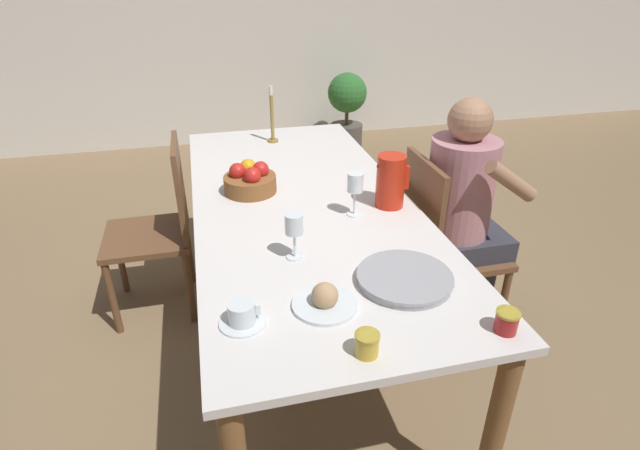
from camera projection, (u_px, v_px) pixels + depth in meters
name	position (u px, v px, depth m)	size (l,w,h in m)	color
ground_plane	(305.00, 333.00, 2.53)	(20.00, 20.00, 0.00)	#7F6647
wall_back	(231.00, 4.00, 4.59)	(10.00, 0.06, 2.60)	silver
dining_table	(303.00, 219.00, 2.22)	(0.94, 2.13, 0.74)	silver
chair_person_side	(442.00, 244.00, 2.37)	(0.42, 0.42, 0.91)	brown
chair_opposite	(160.00, 225.00, 2.53)	(0.42, 0.42, 0.91)	brown
person_seated	(465.00, 202.00, 2.28)	(0.39, 0.41, 1.18)	#33333D
red_pitcher	(391.00, 181.00, 2.09)	(0.15, 0.12, 0.23)	red
wine_glass_water	(355.00, 184.00, 2.00)	(0.06, 0.06, 0.18)	white
wine_glass_juice	(294.00, 227.00, 1.72)	(0.06, 0.06, 0.17)	white
teacup_near_person	(242.00, 315.00, 1.44)	(0.14, 0.14, 0.07)	silver
serving_tray	(405.00, 278.00, 1.63)	(0.32, 0.32, 0.03)	#9E9EA3
bread_plate	(325.00, 300.00, 1.52)	(0.20, 0.20, 0.08)	silver
jam_jar_amber	(367.00, 343.00, 1.33)	(0.07, 0.07, 0.07)	gold
jam_jar_red	(507.00, 320.00, 1.41)	(0.07, 0.07, 0.07)	#A81E1E
fruit_bowl	(250.00, 180.00, 2.25)	(0.24, 0.24, 0.14)	brown
candlestick_tall	(273.00, 121.00, 2.82)	(0.06, 0.06, 0.32)	olive
potted_plant	(347.00, 105.00, 4.87)	(0.38, 0.38, 0.71)	#4C4742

